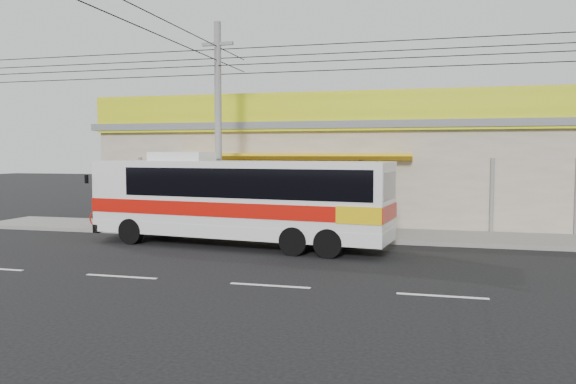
# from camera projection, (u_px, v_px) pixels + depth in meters

# --- Properties ---
(ground) EXTENTS (120.00, 120.00, 0.00)m
(ground) POSITION_uv_depth(u_px,v_px,m) (295.00, 266.00, 15.91)
(ground) COLOR black
(ground) RESTS_ON ground
(sidewalk) EXTENTS (30.00, 3.20, 0.15)m
(sidewalk) POSITION_uv_depth(u_px,v_px,m) (331.00, 234.00, 21.71)
(sidewalk) COLOR slate
(sidewalk) RESTS_ON ground
(lane_markings) EXTENTS (50.00, 0.12, 0.01)m
(lane_markings) POSITION_uv_depth(u_px,v_px,m) (270.00, 286.00, 13.50)
(lane_markings) COLOR silver
(lane_markings) RESTS_ON ground
(storefront_building) EXTENTS (22.60, 9.20, 5.70)m
(storefront_building) POSITION_uv_depth(u_px,v_px,m) (351.00, 172.00, 26.91)
(storefront_building) COLOR gray
(storefront_building) RESTS_ON ground
(coach_bus) EXTENTS (10.68, 3.50, 3.23)m
(coach_bus) POSITION_uv_depth(u_px,v_px,m) (242.00, 196.00, 19.08)
(coach_bus) COLOR silver
(coach_bus) RESTS_ON ground
(motorbike_red) EXTENTS (1.84, 0.88, 0.93)m
(motorbike_red) POSITION_uv_depth(u_px,v_px,m) (106.00, 216.00, 23.10)
(motorbike_red) COLOR maroon
(motorbike_red) RESTS_ON sidewalk
(motorbike_dark) EXTENTS (2.01, 0.60, 1.20)m
(motorbike_dark) POSITION_uv_depth(u_px,v_px,m) (194.00, 216.00, 21.67)
(motorbike_dark) COLOR black
(motorbike_dark) RESTS_ON sidewalk
(utility_pole) EXTENTS (34.00, 14.00, 7.96)m
(utility_pole) POSITION_uv_depth(u_px,v_px,m) (218.00, 61.00, 20.48)
(utility_pole) COLOR slate
(utility_pole) RESTS_ON ground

